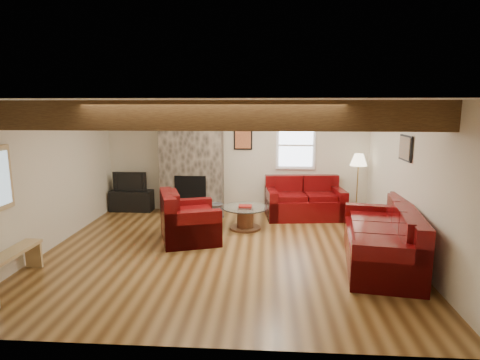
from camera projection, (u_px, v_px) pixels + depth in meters
The scene contains 16 objects.
room at pixel (224, 179), 6.56m from camera, with size 8.00×8.00×8.00m.
oak_beam at pixel (213, 115), 5.14m from camera, with size 6.00×0.36×0.38m, color #351E10.
chimney_breast at pixel (192, 160), 9.07m from camera, with size 1.40×0.67×2.50m.
back_window at pixel (296, 145), 9.07m from camera, with size 0.90×0.08×1.10m, color white, non-canonical shape.
ceiling_dome at pixel (279, 105), 7.16m from camera, with size 0.40×0.40×0.18m, color silver, non-canonical shape.
artwork_back at pixel (243, 138), 9.12m from camera, with size 0.42×0.06×0.52m, color black, non-canonical shape.
artwork_right at pixel (405, 148), 6.56m from camera, with size 0.06×0.55×0.42m, color black, non-canonical shape.
sofa_three at pixel (380, 235), 6.24m from camera, with size 2.36×0.99×0.91m, color #44040A, non-canonical shape.
loveseat at pixel (305, 198), 8.79m from camera, with size 1.67×0.96×0.88m, color #44040A, non-canonical shape.
armchair_red at pixel (190, 216), 7.31m from camera, with size 1.12×0.98×0.90m, color #44040A, non-canonical shape.
coffee_table at pixel (245, 218), 8.00m from camera, with size 0.93×0.93×0.48m.
tv_cabinet at pixel (132, 201), 9.39m from camera, with size 0.97×0.39×0.48m, color black.
television at pixel (131, 181), 9.30m from camera, with size 0.78×0.10×0.45m, color black.
floor_lamp at pixel (358, 163), 8.62m from camera, with size 0.36×0.36×1.42m.
pine_bench at pixel (12, 267), 5.58m from camera, with size 0.27×1.16×0.43m, color tan, non-canonical shape.
coal_bucket at pixel (216, 210), 8.85m from camera, with size 0.34×0.34×0.32m, color slate, non-canonical shape.
Camera 1 is at (0.70, -6.42, 2.43)m, focal length 30.00 mm.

